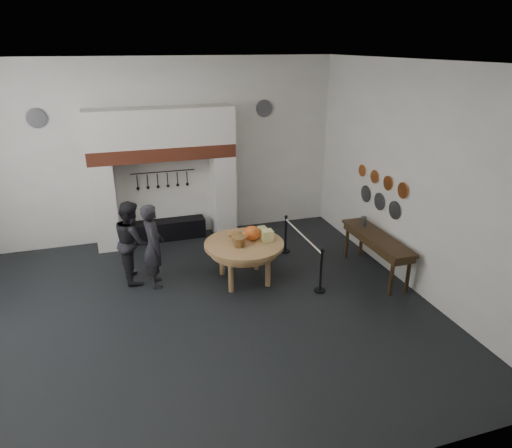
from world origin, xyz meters
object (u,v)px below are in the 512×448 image
object	(u,v)px
visitor_near	(153,246)
work_table	(244,244)
barrier_post_near	(321,272)
iron_range	(168,230)
barrier_post_far	(286,235)
side_table	(377,237)
visitor_far	(132,241)

from	to	relation	value
visitor_near	work_table	bearing A→B (deg)	-102.51
barrier_post_near	iron_range	bearing A→B (deg)	125.38
barrier_post_far	visitor_near	bearing A→B (deg)	-167.76
work_table	barrier_post_near	bearing A→B (deg)	-34.76
visitor_near	side_table	distance (m)	4.76
work_table	visitor_far	size ratio (longest dim) A/B	0.95
iron_range	visitor_far	xyz separation A→B (m)	(-0.97, -1.98, 0.63)
visitor_near	barrier_post_far	xyz separation A→B (m)	(3.19, 0.69, -0.45)
iron_range	work_table	size ratio (longest dim) A/B	1.13
side_table	barrier_post_near	size ratio (longest dim) A/B	2.44
iron_range	barrier_post_near	xyz separation A→B (m)	(2.62, -3.69, 0.20)
barrier_post_far	visitor_far	bearing A→B (deg)	-175.35
barrier_post_near	visitor_far	bearing A→B (deg)	154.53
visitor_far	visitor_near	bearing A→B (deg)	-141.37
barrier_post_near	barrier_post_far	bearing A→B (deg)	90.00
visitor_near	visitor_far	bearing A→B (deg)	43.89
visitor_near	barrier_post_near	xyz separation A→B (m)	(3.19, -1.31, -0.45)
work_table	barrier_post_near	size ratio (longest dim) A/B	1.87
side_table	barrier_post_far	distance (m)	2.24
iron_range	barrier_post_far	size ratio (longest dim) A/B	2.11
iron_range	visitor_near	bearing A→B (deg)	-103.39
iron_range	visitor_far	world-z (taller)	visitor_far
iron_range	barrier_post_far	bearing A→B (deg)	-32.81
visitor_near	visitor_far	world-z (taller)	visitor_near
barrier_post_near	side_table	bearing A→B (deg)	13.92
work_table	barrier_post_far	world-z (taller)	barrier_post_far
work_table	barrier_post_near	distance (m)	1.69
visitor_far	barrier_post_near	xyz separation A→B (m)	(3.59, -1.71, -0.43)
barrier_post_far	barrier_post_near	bearing A→B (deg)	-90.00
visitor_near	barrier_post_near	distance (m)	3.47
iron_range	barrier_post_near	size ratio (longest dim) A/B	2.11
visitor_near	barrier_post_far	distance (m)	3.29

